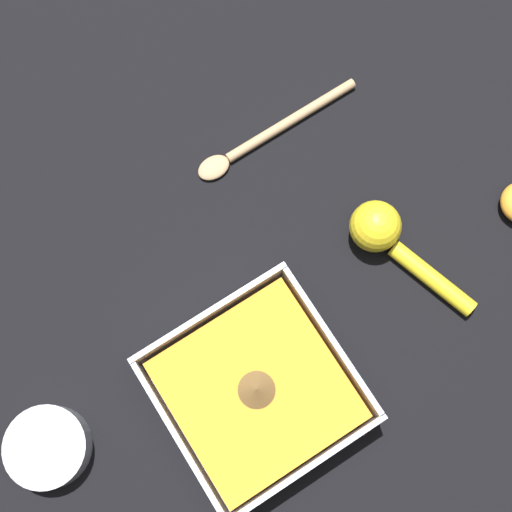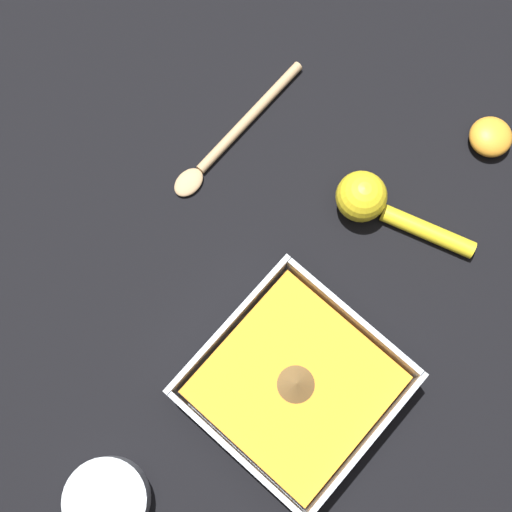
{
  "view_description": "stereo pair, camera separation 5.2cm",
  "coord_description": "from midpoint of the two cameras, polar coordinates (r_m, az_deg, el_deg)",
  "views": [
    {
      "loc": [
        -0.01,
        0.03,
        0.8
      ],
      "look_at": [
        -0.11,
        -0.12,
        0.03
      ],
      "focal_mm": 50.0,
      "sensor_mm": 36.0,
      "label": 1
    },
    {
      "loc": [
        0.03,
        0.0,
        0.8
      ],
      "look_at": [
        -0.11,
        -0.12,
        0.03
      ],
      "focal_mm": 50.0,
      "sensor_mm": 36.0,
      "label": 2
    }
  ],
  "objects": [
    {
      "name": "spice_bowl",
      "position": [
        0.81,
        -14.46,
        -14.83
      ],
      "size": [
        0.09,
        0.09,
        0.03
      ],
      "color": "silver",
      "rests_on": "ground_plane"
    },
    {
      "name": "lemon_squeezer",
      "position": [
        0.82,
        12.12,
        1.35
      ],
      "size": [
        0.08,
        0.17,
        0.06
      ],
      "rotation": [
        0.0,
        0.0,
        5.01
      ],
      "color": "yellow",
      "rests_on": "ground_plane"
    },
    {
      "name": "wooden_spoon",
      "position": [
        0.86,
        2.73,
        9.48
      ],
      "size": [
        0.22,
        0.03,
        0.01
      ],
      "rotation": [
        0.0,
        0.0,
        0.01
      ],
      "color": "tan",
      "rests_on": "ground_plane"
    },
    {
      "name": "square_dish",
      "position": [
        0.77,
        1.97,
        -10.97
      ],
      "size": [
        0.19,
        0.19,
        0.07
      ],
      "color": "silver",
      "rests_on": "ground_plane"
    },
    {
      "name": "ground_plane",
      "position": [
        0.8,
        0.23,
        -12.18
      ],
      "size": [
        4.0,
        4.0,
        0.0
      ],
      "primitive_type": "plane",
      "color": "black"
    }
  ]
}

